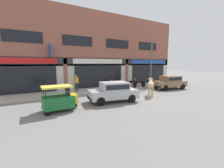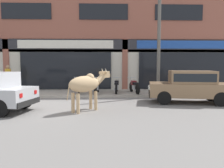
{
  "view_description": "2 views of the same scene",
  "coord_description": "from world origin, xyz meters",
  "px_view_note": "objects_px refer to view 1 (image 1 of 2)",
  "views": [
    {
      "loc": [
        -7.54,
        -10.29,
        2.8
      ],
      "look_at": [
        -0.82,
        1.0,
        1.0
      ],
      "focal_mm": 24.0,
      "sensor_mm": 36.0,
      "label": 1
    },
    {
      "loc": [
        2.45,
        -9.19,
        1.72
      ],
      "look_at": [
        2.83,
        1.0,
        0.83
      ],
      "focal_mm": 35.0,
      "sensor_mm": 36.0,
      "label": 2
    }
  ],
  "objects_px": {
    "motorcycle_2": "(132,83)",
    "auto_rickshaw": "(59,100)",
    "motorcycle_0": "(116,85)",
    "motorcycle_3": "(139,83)",
    "cow": "(151,85)",
    "car_1": "(170,82)",
    "motorcycle_1": "(124,84)",
    "utility_pole": "(151,64)",
    "pedestrian": "(76,81)",
    "car_0": "(114,91)"
  },
  "relations": [
    {
      "from": "motorcycle_0",
      "to": "motorcycle_3",
      "type": "height_order",
      "value": "same"
    },
    {
      "from": "auto_rickshaw",
      "to": "cow",
      "type": "bearing_deg",
      "value": 1.46
    },
    {
      "from": "auto_rickshaw",
      "to": "motorcycle_0",
      "type": "height_order",
      "value": "auto_rickshaw"
    },
    {
      "from": "motorcycle_2",
      "to": "utility_pole",
      "type": "distance_m",
      "value": 3.25
    },
    {
      "from": "auto_rickshaw",
      "to": "pedestrian",
      "type": "bearing_deg",
      "value": 62.66
    },
    {
      "from": "car_1",
      "to": "pedestrian",
      "type": "relative_size",
      "value": 2.37
    },
    {
      "from": "utility_pole",
      "to": "auto_rickshaw",
      "type": "bearing_deg",
      "value": -161.31
    },
    {
      "from": "car_0",
      "to": "motorcycle_0",
      "type": "distance_m",
      "value": 5.26
    },
    {
      "from": "car_1",
      "to": "motorcycle_1",
      "type": "height_order",
      "value": "car_1"
    },
    {
      "from": "motorcycle_0",
      "to": "motorcycle_3",
      "type": "bearing_deg",
      "value": -2.26
    },
    {
      "from": "car_1",
      "to": "utility_pole",
      "type": "bearing_deg",
      "value": 115.78
    },
    {
      "from": "car_1",
      "to": "motorcycle_3",
      "type": "bearing_deg",
      "value": 129.19
    },
    {
      "from": "pedestrian",
      "to": "car_0",
      "type": "bearing_deg",
      "value": -75.63
    },
    {
      "from": "car_1",
      "to": "motorcycle_2",
      "type": "xyz_separation_m",
      "value": [
        -3.17,
        2.76,
        -0.31
      ]
    },
    {
      "from": "cow",
      "to": "motorcycle_1",
      "type": "distance_m",
      "value": 4.23
    },
    {
      "from": "car_1",
      "to": "motorcycle_0",
      "type": "height_order",
      "value": "car_1"
    },
    {
      "from": "utility_pole",
      "to": "cow",
      "type": "bearing_deg",
      "value": -134.93
    },
    {
      "from": "motorcycle_0",
      "to": "motorcycle_1",
      "type": "xyz_separation_m",
      "value": [
        1.04,
        -0.19,
        0.0
      ]
    },
    {
      "from": "car_0",
      "to": "pedestrian",
      "type": "xyz_separation_m",
      "value": [
        -1.25,
        4.87,
        0.29
      ]
    },
    {
      "from": "car_1",
      "to": "motorcycle_3",
      "type": "height_order",
      "value": "car_1"
    },
    {
      "from": "car_1",
      "to": "motorcycle_3",
      "type": "distance_m",
      "value": 3.43
    },
    {
      "from": "utility_pole",
      "to": "car_0",
      "type": "bearing_deg",
      "value": -154.0
    },
    {
      "from": "pedestrian",
      "to": "motorcycle_3",
      "type": "bearing_deg",
      "value": -4.9
    },
    {
      "from": "auto_rickshaw",
      "to": "motorcycle_0",
      "type": "xyz_separation_m",
      "value": [
        6.8,
        4.59,
        -0.15
      ]
    },
    {
      "from": "car_0",
      "to": "car_1",
      "type": "xyz_separation_m",
      "value": [
        8.27,
        1.59,
        0.0
      ]
    },
    {
      "from": "motorcycle_2",
      "to": "auto_rickshaw",
      "type": "bearing_deg",
      "value": -153.04
    },
    {
      "from": "motorcycle_0",
      "to": "motorcycle_1",
      "type": "bearing_deg",
      "value": -10.57
    },
    {
      "from": "auto_rickshaw",
      "to": "motorcycle_1",
      "type": "xyz_separation_m",
      "value": [
        7.84,
        4.39,
        -0.15
      ]
    },
    {
      "from": "cow",
      "to": "car_1",
      "type": "xyz_separation_m",
      "value": [
        4.54,
        1.62,
        -0.19
      ]
    },
    {
      "from": "car_0",
      "to": "pedestrian",
      "type": "height_order",
      "value": "pedestrian"
    },
    {
      "from": "utility_pole",
      "to": "pedestrian",
      "type": "bearing_deg",
      "value": 171.33
    },
    {
      "from": "car_1",
      "to": "cow",
      "type": "bearing_deg",
      "value": -160.4
    },
    {
      "from": "motorcycle_3",
      "to": "cow",
      "type": "bearing_deg",
      "value": -119.14
    },
    {
      "from": "cow",
      "to": "motorcycle_3",
      "type": "distance_m",
      "value": 4.91
    },
    {
      "from": "motorcycle_1",
      "to": "motorcycle_3",
      "type": "bearing_deg",
      "value": 1.83
    },
    {
      "from": "motorcycle_0",
      "to": "pedestrian",
      "type": "relative_size",
      "value": 1.13
    },
    {
      "from": "pedestrian",
      "to": "utility_pole",
      "type": "relative_size",
      "value": 0.3
    },
    {
      "from": "auto_rickshaw",
      "to": "motorcycle_2",
      "type": "height_order",
      "value": "auto_rickshaw"
    },
    {
      "from": "motorcycle_1",
      "to": "motorcycle_3",
      "type": "distance_m",
      "value": 2.15
    },
    {
      "from": "car_0",
      "to": "pedestrian",
      "type": "distance_m",
      "value": 5.04
    },
    {
      "from": "auto_rickshaw",
      "to": "pedestrian",
      "type": "xyz_separation_m",
      "value": [
        2.63,
        5.09,
        0.45
      ]
    },
    {
      "from": "car_1",
      "to": "motorcycle_0",
      "type": "relative_size",
      "value": 2.1
    },
    {
      "from": "auto_rickshaw",
      "to": "motorcycle_1",
      "type": "bearing_deg",
      "value": 29.26
    },
    {
      "from": "motorcycle_1",
      "to": "car_0",
      "type": "bearing_deg",
      "value": -133.5
    },
    {
      "from": "motorcycle_0",
      "to": "motorcycle_1",
      "type": "relative_size",
      "value": 1.0
    },
    {
      "from": "utility_pole",
      "to": "motorcycle_2",
      "type": "bearing_deg",
      "value": 160.56
    },
    {
      "from": "cow",
      "to": "pedestrian",
      "type": "bearing_deg",
      "value": 135.45
    },
    {
      "from": "motorcycle_3",
      "to": "auto_rickshaw",
      "type": "bearing_deg",
      "value": -155.93
    },
    {
      "from": "motorcycle_1",
      "to": "motorcycle_3",
      "type": "height_order",
      "value": "same"
    },
    {
      "from": "motorcycle_0",
      "to": "utility_pole",
      "type": "height_order",
      "value": "utility_pole"
    }
  ]
}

